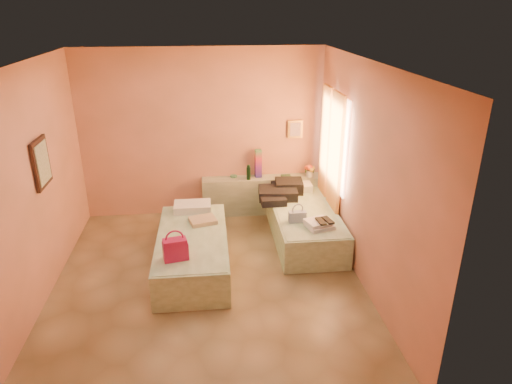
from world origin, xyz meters
TOP-DOWN VIEW (x-y plane):
  - ground at (0.00, 0.00)m, footprint 4.50×4.50m
  - room_walls at (0.21, 0.57)m, footprint 4.02×4.51m
  - headboard_ledge at (0.98, 2.10)m, footprint 2.05×0.30m
  - bed_left at (-0.20, 0.40)m, footprint 0.92×2.01m
  - bed_right at (1.50, 1.05)m, footprint 0.92×2.01m
  - water_bottle at (0.74, 2.03)m, footprint 0.07×0.07m
  - rainbow_box at (0.91, 2.14)m, footprint 0.12×0.12m
  - small_dish at (0.49, 2.18)m, footprint 0.13×0.13m
  - green_book at (1.39, 2.08)m, footprint 0.16×0.12m
  - flower_vase at (1.79, 2.04)m, footprint 0.24×0.24m
  - magenta_handbag at (-0.38, -0.21)m, footprint 0.33×0.23m
  - khaki_garment at (-0.05, 0.77)m, footprint 0.43×0.37m
  - clothes_pile at (1.22, 1.55)m, footprint 0.70×0.70m
  - blue_handbag at (1.30, 0.64)m, footprint 0.25×0.11m
  - towel_stack at (1.58, 0.43)m, footprint 0.42×0.38m
  - sandal_pair at (1.64, 0.40)m, footprint 0.21×0.26m

SIDE VIEW (x-z plane):
  - ground at x=0.00m, z-range 0.00..0.00m
  - bed_left at x=-0.20m, z-range 0.00..0.50m
  - bed_right at x=1.50m, z-range 0.00..0.50m
  - headboard_ledge at x=0.98m, z-range 0.00..0.65m
  - khaki_garment at x=-0.05m, z-range 0.50..0.56m
  - towel_stack at x=1.58m, z-range 0.50..0.60m
  - blue_handbag at x=1.30m, z-range 0.50..0.66m
  - clothes_pile at x=1.22m, z-range 0.50..0.70m
  - sandal_pair at x=1.64m, z-range 0.60..0.62m
  - magenta_handbag at x=-0.38m, z-range 0.50..0.78m
  - green_book at x=1.39m, z-range 0.65..0.68m
  - small_dish at x=0.49m, z-range 0.65..0.68m
  - water_bottle at x=0.74m, z-range 0.65..0.90m
  - flower_vase at x=1.79m, z-range 0.65..0.90m
  - rainbow_box at x=0.91m, z-range 0.65..1.13m
  - room_walls at x=0.21m, z-range 0.38..3.19m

